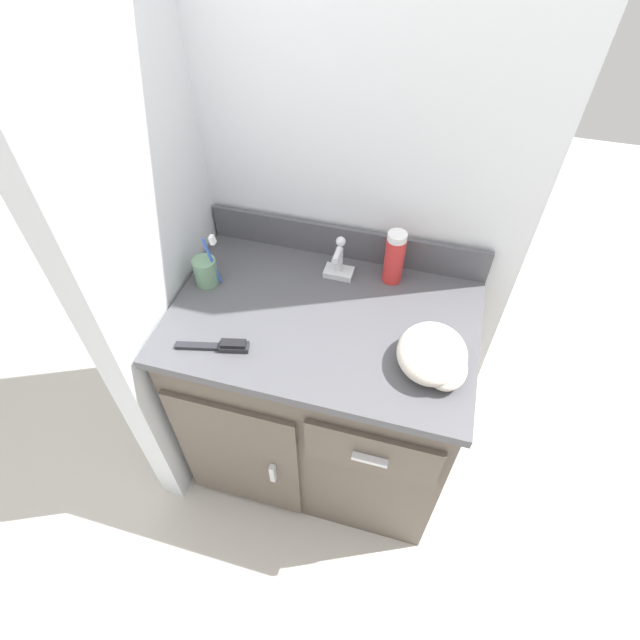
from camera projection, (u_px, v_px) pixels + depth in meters
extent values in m
plane|color=beige|center=(322.00, 449.00, 2.04)|extent=(6.00, 6.00, 0.00)
cube|color=silver|center=(354.00, 164.00, 1.44)|extent=(1.07, 0.08, 2.20)
cube|color=silver|center=(141.00, 203.00, 1.31)|extent=(0.08, 0.66, 2.20)
cube|color=brown|center=(322.00, 397.00, 1.75)|extent=(0.86, 0.54, 0.77)
cube|color=brown|center=(239.00, 459.00, 1.64)|extent=(0.42, 0.02, 0.62)
cube|color=brown|center=(371.00, 454.00, 1.37)|extent=(0.38, 0.02, 0.18)
cube|color=silver|center=(273.00, 473.00, 1.60)|extent=(0.02, 0.02, 0.09)
cube|color=silver|center=(370.00, 460.00, 1.36)|extent=(0.10, 0.02, 0.01)
cube|color=#4C4C51|center=(323.00, 321.00, 1.46)|extent=(0.89, 0.58, 0.03)
ellipsoid|color=#46464B|center=(323.00, 335.00, 1.51)|extent=(0.42, 0.32, 0.16)
cylinder|color=silver|center=(322.00, 351.00, 1.56)|extent=(0.03, 0.03, 0.01)
cube|color=#4C4C51|center=(346.00, 242.00, 1.59)|extent=(0.89, 0.02, 0.11)
cube|color=silver|center=(339.00, 272.00, 1.56)|extent=(0.09, 0.06, 0.02)
cylinder|color=silver|center=(339.00, 259.00, 1.52)|extent=(0.02, 0.02, 0.08)
cylinder|color=silver|center=(337.00, 255.00, 1.47)|extent=(0.02, 0.06, 0.02)
sphere|color=silver|center=(341.00, 241.00, 1.48)|extent=(0.03, 0.03, 0.03)
cylinder|color=gray|center=(206.00, 271.00, 1.51)|extent=(0.07, 0.07, 0.09)
cylinder|color=blue|center=(212.00, 261.00, 1.48)|extent=(0.04, 0.01, 0.16)
cube|color=white|center=(212.00, 240.00, 1.42)|extent=(0.02, 0.02, 0.03)
cylinder|color=red|center=(394.00, 260.00, 1.50)|extent=(0.06, 0.06, 0.15)
cylinder|color=white|center=(397.00, 237.00, 1.43)|extent=(0.06, 0.06, 0.02)
cube|color=#232328|center=(197.00, 346.00, 1.37)|extent=(0.12, 0.05, 0.01)
cube|color=#232328|center=(234.00, 347.00, 1.36)|extent=(0.09, 0.05, 0.02)
cube|color=black|center=(233.00, 344.00, 1.35)|extent=(0.07, 0.04, 0.01)
ellipsoid|color=beige|center=(432.00, 353.00, 1.30)|extent=(0.18, 0.21, 0.09)
ellipsoid|color=silver|center=(446.00, 367.00, 1.28)|extent=(0.11, 0.15, 0.06)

